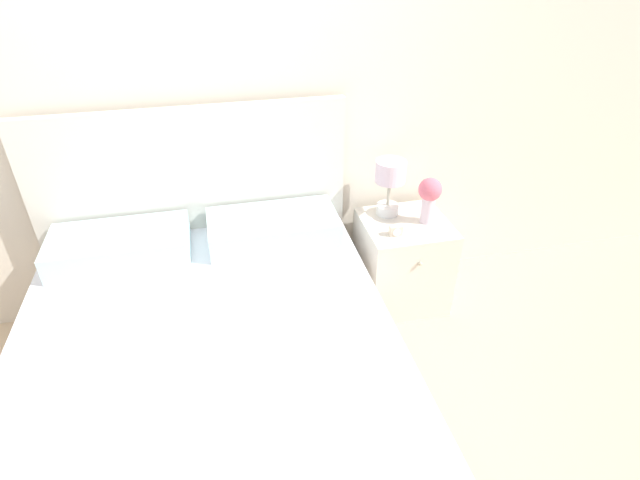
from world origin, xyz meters
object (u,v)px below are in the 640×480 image
at_px(bed, 212,380).
at_px(nightstand, 402,262).
at_px(flower_vase, 430,195).
at_px(alarm_clock, 396,231).
at_px(table_lamp, 390,180).

relative_size(bed, nightstand, 3.74).
relative_size(nightstand, flower_vase, 2.03).
height_order(nightstand, flower_vase, flower_vase).
relative_size(nightstand, alarm_clock, 8.03).
height_order(nightstand, alarm_clock, alarm_clock).
distance_m(table_lamp, flower_vase, 0.24).
relative_size(nightstand, table_lamp, 1.65).
distance_m(nightstand, table_lamp, 0.52).
distance_m(nightstand, flower_vase, 0.46).
bearing_deg(nightstand, flower_vase, -8.15).
bearing_deg(flower_vase, alarm_clock, -156.56).
relative_size(table_lamp, flower_vase, 1.23).
bearing_deg(bed, flower_vase, 28.23).
relative_size(bed, table_lamp, 6.16).
xyz_separation_m(nightstand, alarm_clock, (-0.11, -0.11, 0.31)).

